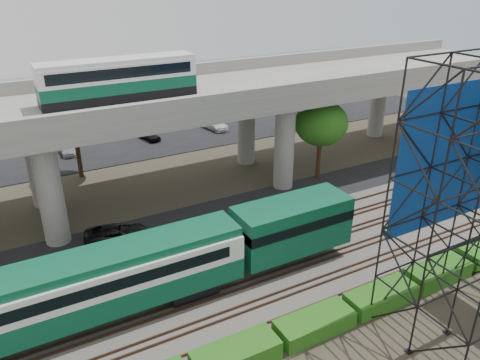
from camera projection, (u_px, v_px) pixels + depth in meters
ground at (260, 294)px, 29.37m from camera, size 140.00×140.00×0.00m
ballast_bed at (244, 276)px, 30.93m from camera, size 90.00×12.00×0.20m
service_road at (193, 221)px, 37.73m from camera, size 90.00×5.00×0.08m
parking_lot at (115, 137)px, 56.49m from camera, size 90.00×18.00×0.08m
harbor_water at (78, 97)px, 74.06m from camera, size 140.00×40.00×0.03m
rail_tracks at (244, 274)px, 30.85m from camera, size 90.00×9.52×0.16m
commuter_train at (116, 277)px, 26.18m from camera, size 29.30×3.06×4.30m
overpass at (159, 107)px, 38.63m from camera, size 80.00×12.00×12.40m
hedge_strip at (315, 323)px, 26.15m from camera, size 34.60×1.80×1.20m
trees at (109, 145)px, 37.92m from camera, size 40.94×16.94×7.69m
suv at (117, 234)px, 34.63m from camera, size 5.11×3.39×1.30m
parked_cars at (127, 131)px, 56.61m from camera, size 33.43×9.69×1.30m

